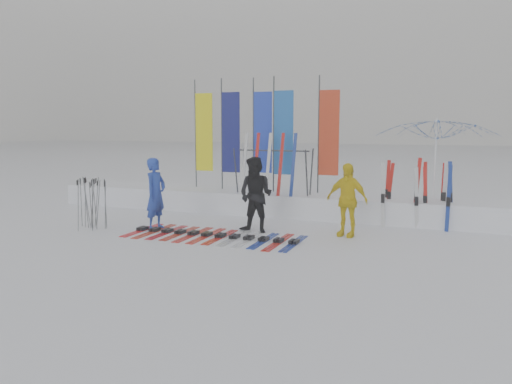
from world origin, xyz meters
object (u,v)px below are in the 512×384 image
at_px(person_blue, 156,194).
at_px(ski_row, 214,235).
at_px(tent_canopy, 434,169).
at_px(ski_rack, 273,165).
at_px(person_yellow, 347,200).
at_px(person_black, 256,195).

relative_size(person_blue, ski_row, 0.44).
distance_m(person_blue, tent_canopy, 6.96).
bearing_deg(tent_canopy, ski_rack, -170.48).
xyz_separation_m(ski_row, ski_rack, (0.36, 2.95, 1.35)).
bearing_deg(person_yellow, person_black, -156.53).
distance_m(tent_canopy, ski_row, 5.88).
xyz_separation_m(person_yellow, tent_canopy, (1.71, 2.49, 0.55)).
relative_size(tent_canopy, ski_rack, 1.48).
bearing_deg(tent_canopy, person_yellow, -124.42).
distance_m(person_yellow, ski_row, 3.05).
height_order(person_black, tent_canopy, tent_canopy).
distance_m(tent_canopy, ski_rack, 4.13).
height_order(ski_row, ski_rack, ski_rack).
relative_size(tent_canopy, ski_row, 0.78).
bearing_deg(ski_row, person_black, 47.87).
bearing_deg(person_blue, tent_canopy, -56.88).
bearing_deg(ski_rack, person_yellow, -37.46).
distance_m(person_black, person_yellow, 2.06).
height_order(person_blue, person_yellow, person_blue).
xyz_separation_m(person_yellow, ski_rack, (-2.36, 1.81, 0.57)).
distance_m(ski_row, ski_rack, 3.26).
height_order(person_yellow, tent_canopy, tent_canopy).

